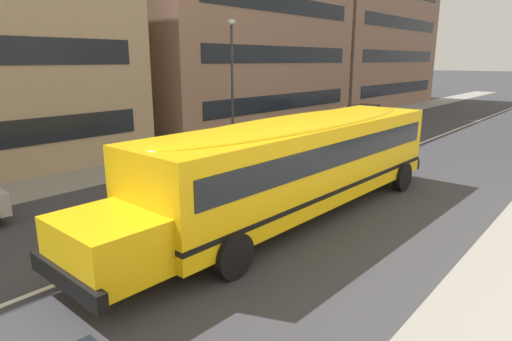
# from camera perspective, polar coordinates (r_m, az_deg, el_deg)

# --- Properties ---
(ground_plane) EXTENTS (400.00, 400.00, 0.00)m
(ground_plane) POSITION_cam_1_polar(r_m,az_deg,el_deg) (17.69, 8.44, -1.51)
(ground_plane) COLOR #38383D
(sidewalk_far) EXTENTS (120.00, 3.00, 0.01)m
(sidewalk_far) POSITION_cam_1_polar(r_m,az_deg,el_deg) (22.72, -8.70, 2.03)
(sidewalk_far) COLOR gray
(sidewalk_far) RESTS_ON ground_plane
(lane_centreline) EXTENTS (110.00, 0.16, 0.01)m
(lane_centreline) POSITION_cam_1_polar(r_m,az_deg,el_deg) (17.69, 8.44, -1.50)
(lane_centreline) COLOR silver
(lane_centreline) RESTS_ON ground_plane
(school_bus) EXTENTS (13.93, 3.48, 3.10)m
(school_bus) POSITION_cam_1_polar(r_m,az_deg,el_deg) (13.38, 5.54, 1.59)
(school_bus) COLOR yellow
(school_bus) RESTS_ON ground_plane
(parked_car_green_past_driveway) EXTENTS (3.95, 1.98, 1.64)m
(parked_car_green_past_driveway) POSITION_cam_1_polar(r_m,az_deg,el_deg) (32.42, 13.97, 6.93)
(parked_car_green_past_driveway) COLOR #236038
(parked_car_green_past_driveway) RESTS_ON ground_plane
(street_lamp) EXTENTS (0.44, 0.44, 6.80)m
(street_lamp) POSITION_cam_1_polar(r_m,az_deg,el_deg) (23.47, -3.16, 13.17)
(street_lamp) COLOR #38383D
(street_lamp) RESTS_ON ground_plane
(apartment_block_far_centre) EXTENTS (18.50, 12.75, 13.30)m
(apartment_block_far_centre) POSITION_cam_1_polar(r_m,az_deg,el_deg) (34.94, -4.91, 17.34)
(apartment_block_far_centre) COLOR #93705B
(apartment_block_far_centre) RESTS_ON ground_plane
(apartment_block_far_right) EXTENTS (20.13, 13.21, 13.30)m
(apartment_block_far_right) POSITION_cam_1_polar(r_m,az_deg,el_deg) (51.06, 11.54, 16.14)
(apartment_block_far_right) COLOR #93705B
(apartment_block_far_right) RESTS_ON ground_plane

